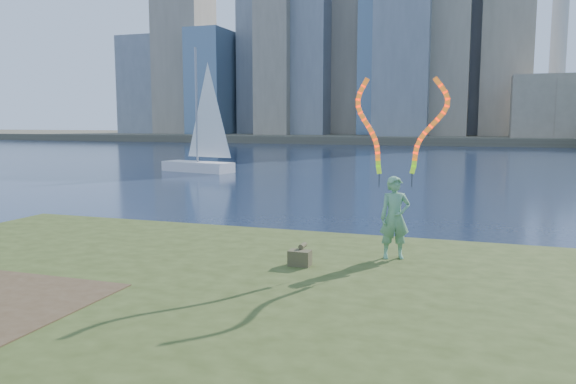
% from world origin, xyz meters
% --- Properties ---
extents(ground, '(320.00, 320.00, 0.00)m').
position_xyz_m(ground, '(0.00, 0.00, 0.00)').
color(ground, '#17233B').
rests_on(ground, ground).
extents(grassy_knoll, '(20.00, 18.00, 0.80)m').
position_xyz_m(grassy_knoll, '(0.00, -2.30, 0.34)').
color(grassy_knoll, '#344217').
rests_on(grassy_knoll, ground).
extents(far_shore, '(320.00, 40.00, 1.20)m').
position_xyz_m(far_shore, '(0.00, 95.00, 0.60)').
color(far_shore, '#514B3B').
rests_on(far_shore, ground).
extents(woman_with_ribbons, '(1.97, 0.82, 4.12)m').
position_xyz_m(woman_with_ribbons, '(3.55, 1.84, 2.20)').
color(woman_with_ribbons, '#11702D').
rests_on(woman_with_ribbons, grassy_knoll).
extents(canvas_bag, '(0.44, 0.50, 0.42)m').
position_xyz_m(canvas_bag, '(1.83, 0.59, 0.97)').
color(canvas_bag, '#484525').
rests_on(canvas_bag, grassy_knoll).
extents(sailboat, '(5.95, 3.09, 8.95)m').
position_xyz_m(sailboat, '(-13.87, 26.48, 1.54)').
color(sailboat, white).
rests_on(sailboat, ground).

